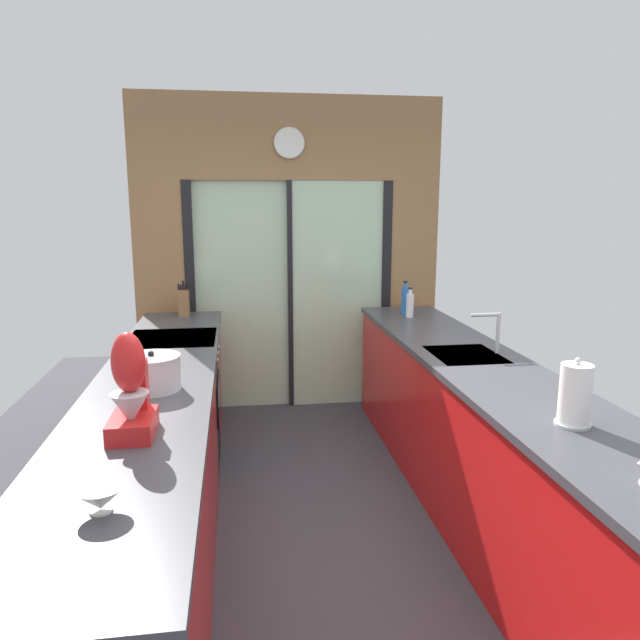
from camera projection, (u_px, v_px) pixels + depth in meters
ground_plane at (319, 502)px, 3.68m from camera, size 5.04×7.60×0.02m
back_wall_unit at (290, 237)px, 5.12m from camera, size 2.64×0.12×2.70m
left_counter_run at (154, 474)px, 3.00m from camera, size 0.62×3.80×0.92m
right_counter_run at (481, 441)px, 3.42m from camera, size 0.62×3.80×0.92m
sink_faucet at (493, 326)px, 3.56m from camera, size 0.19×0.02×0.25m
oven_range at (176, 403)px, 4.09m from camera, size 0.60×0.60×0.92m
mixing_bowl_near at (100, 498)px, 1.76m from camera, size 0.15×0.15×0.08m
mixing_bowl_far at (162, 360)px, 3.29m from camera, size 0.14×0.14×0.07m
knife_block at (184, 302)px, 4.74m from camera, size 0.09×0.14×0.28m
stand_mixer at (131, 396)px, 2.31m from camera, size 0.17×0.27×0.42m
stock_pot at (152, 373)px, 2.89m from camera, size 0.28×0.28×0.20m
soap_bottle_near at (410, 305)px, 4.69m from camera, size 0.06×0.06×0.24m
soap_bottle_far at (405, 300)px, 4.82m from camera, size 0.06×0.06×0.27m
paper_towel_roll at (575, 395)px, 2.42m from camera, size 0.15×0.15×0.29m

